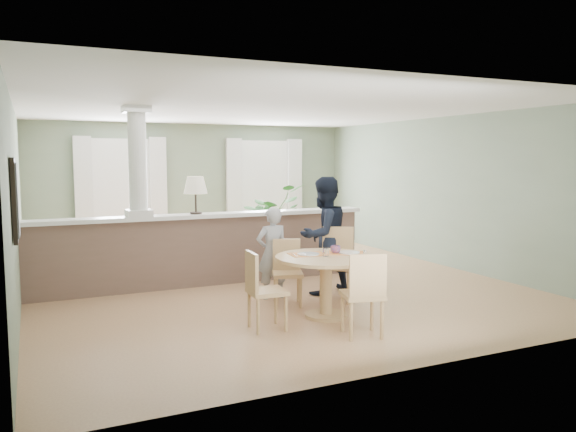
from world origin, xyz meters
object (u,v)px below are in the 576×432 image
chair_far_boy (287,269)px  chair_side (261,287)px  houseplant (272,218)px  chair_far_man (337,260)px  dining_table (327,268)px  chair_near (364,291)px  man_person (324,236)px  sofa (211,245)px  child_person (272,253)px

chair_far_boy → chair_side: size_ratio=0.96×
houseplant → chair_far_man: bearing=-100.7°
dining_table → chair_side: (-0.93, -0.16, -0.11)m
chair_side → chair_near: bearing=-125.3°
chair_far_boy → chair_near: chair_near is taller
dining_table → chair_far_boy: chair_far_boy is taller
chair_side → man_person: bearing=-46.5°
sofa → child_person: 2.54m
dining_table → man_person: size_ratio=0.74×
chair_far_boy → chair_near: (0.16, -1.66, 0.04)m
houseplant → chair_near: size_ratio=1.50×
chair_far_man → man_person: bearing=125.8°
sofa → chair_side: bearing=-81.1°
child_person → man_person: 0.81m
dining_table → chair_far_man: (0.54, 0.69, -0.05)m
chair_side → dining_table: bearing=-76.7°
child_person → man_person: bearing=174.2°
dining_table → child_person: bearing=102.2°
chair_far_boy → sofa: bearing=113.1°
chair_near → dining_table: bearing=-76.5°
chair_far_man → chair_side: chair_far_man is taller
dining_table → chair_side: 0.95m
houseplant → chair_side: (-2.25, -4.97, -0.21)m
houseplant → dining_table: 4.99m
child_person → houseplant: bearing=-114.2°
houseplant → chair_far_boy: bearing=-110.3°
sofa → chair_near: chair_near is taller
chair_far_boy → man_person: size_ratio=0.51×
chair_near → child_person: size_ratio=0.74×
sofa → dining_table: dining_table is taller
dining_table → child_person: 1.16m
sofa → chair_far_man: chair_far_man is taller
dining_table → houseplant: bearing=74.7°
sofa → chair_far_boy: bearing=-69.0°
chair_far_man → child_person: (-0.79, 0.44, 0.09)m
houseplant → child_person: (-1.56, -3.67, -0.07)m
chair_far_man → child_person: size_ratio=0.78×
sofa → houseplant: (1.68, 1.15, 0.31)m
sofa → houseplant: size_ratio=1.92×
chair_side → child_person: (0.69, 1.30, 0.14)m
chair_far_man → chair_near: 1.68m
sofa → man_person: 2.78m
dining_table → sofa: bearing=95.6°
sofa → chair_side: size_ratio=3.01×
dining_table → chair_near: bearing=-91.4°
man_person → chair_far_man: bearing=74.3°
chair_far_man → chair_far_boy: bearing=-151.2°
houseplant → dining_table: (-1.32, -4.81, -0.10)m
chair_side → chair_far_boy: bearing=-35.4°
sofa → man_person: bearing=-53.5°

